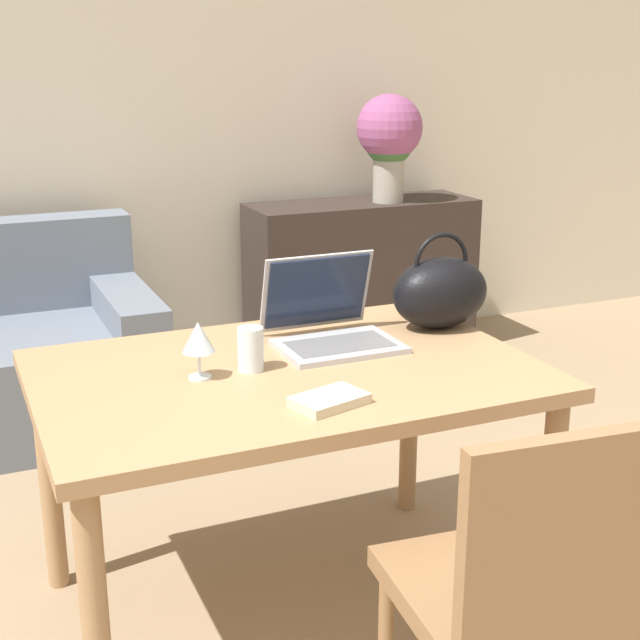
# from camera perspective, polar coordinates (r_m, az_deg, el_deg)

# --- Properties ---
(wall_back) EXTENTS (10.00, 0.06, 2.70)m
(wall_back) POSITION_cam_1_polar(r_m,az_deg,el_deg) (4.39, -13.15, 14.19)
(wall_back) COLOR beige
(wall_back) RESTS_ON ground_plane
(dining_table) EXTENTS (1.30, 0.88, 0.72)m
(dining_table) POSITION_cam_1_polar(r_m,az_deg,el_deg) (2.37, -2.12, -5.00)
(dining_table) COLOR #A87F56
(dining_table) RESTS_ON ground_plane
(chair) EXTENTS (0.48, 0.48, 0.86)m
(chair) POSITION_cam_1_polar(r_m,az_deg,el_deg) (1.93, 12.76, -16.17)
(chair) COLOR olive
(chair) RESTS_ON ground_plane
(sideboard) EXTENTS (1.16, 0.40, 0.80)m
(sideboard) POSITION_cam_1_polar(r_m,az_deg,el_deg) (4.60, 2.66, 2.69)
(sideboard) COLOR #332823
(sideboard) RESTS_ON ground_plane
(laptop) EXTENTS (0.33, 0.32, 0.24)m
(laptop) POSITION_cam_1_polar(r_m,az_deg,el_deg) (2.53, 0.53, 0.02)
(laptop) COLOR #ADADB2
(laptop) RESTS_ON dining_table
(drinking_glass) EXTENTS (0.07, 0.07, 0.12)m
(drinking_glass) POSITION_cam_1_polar(r_m,az_deg,el_deg) (2.31, -4.47, -1.86)
(drinking_glass) COLOR silver
(drinking_glass) RESTS_ON dining_table
(wine_glass) EXTENTS (0.08, 0.08, 0.15)m
(wine_glass) POSITION_cam_1_polar(r_m,az_deg,el_deg) (2.25, -7.79, -1.19)
(wine_glass) COLOR silver
(wine_glass) RESTS_ON dining_table
(handbag) EXTENTS (0.30, 0.20, 0.29)m
(handbag) POSITION_cam_1_polar(r_m,az_deg,el_deg) (2.67, 7.70, 1.81)
(handbag) COLOR black
(handbag) RESTS_ON dining_table
(flower_vase) EXTENTS (0.33, 0.33, 0.53)m
(flower_vase) POSITION_cam_1_polar(r_m,az_deg,el_deg) (4.48, 4.46, 11.64)
(flower_vase) COLOR #9E998E
(flower_vase) RESTS_ON sideboard
(book) EXTENTS (0.19, 0.15, 0.02)m
(book) POSITION_cam_1_polar(r_m,az_deg,el_deg) (2.09, 0.61, -5.15)
(book) COLOR beige
(book) RESTS_ON dining_table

